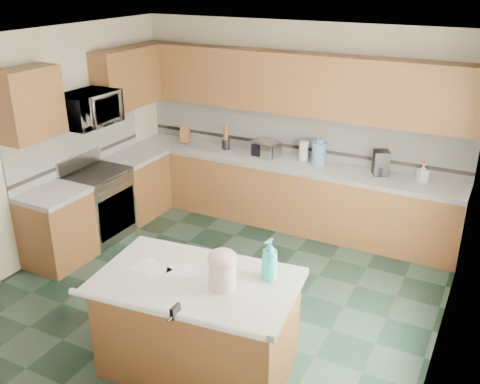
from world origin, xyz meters
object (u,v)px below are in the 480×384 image
Objects in this scene: island_base at (198,327)px; treat_jar at (223,275)px; soap_bottle_island at (270,259)px; island_top at (197,282)px; knife_block at (185,135)px; toaster_oven at (265,149)px; coffee_maker at (381,163)px.

island_base is 0.66m from treat_jar.
treat_jar is 0.63× the size of soap_bottle_island.
island_base is 0.46m from island_top.
island_base is 6.60× the size of knife_block.
island_top is at bearing -74.67° from knife_block.
toaster_oven reaches higher than island_base.
toaster_oven is (-0.81, 3.10, 0.60)m from island_base.
island_base is at bearing -126.99° from coffee_maker.
island_base is 0.91m from soap_bottle_island.
soap_bottle_island is 1.20× the size of coffee_maker.
island_base is 4.34× the size of toaster_oven.
island_top is 7.02× the size of knife_block.
knife_block is at bearing 117.70° from island_top.
treat_jar is at bearing -57.13° from toaster_oven.
soap_bottle_island reaches higher than coffee_maker.
island_top is (0.00, 0.00, 0.46)m from island_base.
treat_jar reaches higher than island_top.
island_top is 0.30m from treat_jar.
treat_jar is 3.92m from knife_block.
island_base is 3.80m from knife_block.
island_top is 4.62× the size of toaster_oven.
treat_jar is 3.29m from toaster_oven.
island_top is 7.17× the size of treat_jar.
soap_bottle_island is at bearing 20.82° from island_top.
soap_bottle_island is (0.54, 0.28, 0.21)m from island_top.
island_top is at bearing -61.45° from toaster_oven.
island_top is 3.75m from knife_block.
soap_bottle_island is at bearing 27.71° from treat_jar.
knife_block is (-2.65, 2.82, -0.07)m from soap_bottle_island.
treat_jar is at bearing -122.33° from coffee_maker.
island_top is at bearing -126.99° from coffee_maker.
island_base is 5.10× the size of coffee_maker.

